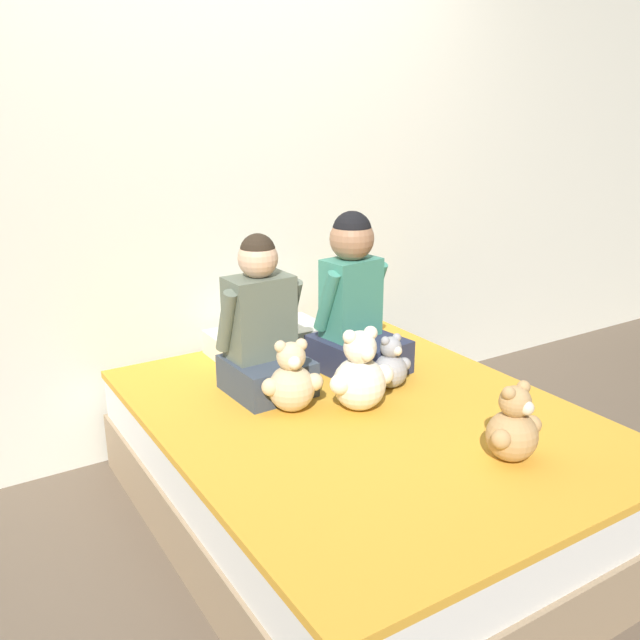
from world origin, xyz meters
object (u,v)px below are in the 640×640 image
(pillow_at_headboard, at_px, (267,340))
(teddy_bear_at_foot_of_bed, at_px, (513,428))
(teddy_bear_between_children, at_px, (360,375))
(child_on_left, at_px, (262,328))
(teddy_bear_held_by_right_child, at_px, (391,365))
(child_on_right, at_px, (354,304))
(bed, at_px, (361,466))
(teddy_bear_held_by_left_child, at_px, (292,381))

(pillow_at_headboard, bearing_deg, teddy_bear_at_foot_of_bed, -81.18)
(teddy_bear_between_children, distance_m, teddy_bear_at_foot_of_bed, 0.61)
(child_on_left, distance_m, teddy_bear_held_by_right_child, 0.54)
(child_on_right, distance_m, teddy_bear_between_children, 0.45)
(bed, xyz_separation_m, child_on_right, (0.22, 0.39, 0.53))
(teddy_bear_between_children, distance_m, pillow_at_headboard, 0.74)
(teddy_bear_held_by_right_child, height_order, teddy_bear_between_children, teddy_bear_between_children)
(teddy_bear_held_by_left_child, distance_m, pillow_at_headboard, 0.66)
(teddy_bear_held_by_left_child, distance_m, teddy_bear_between_children, 0.26)
(child_on_left, height_order, child_on_right, child_on_right)
(child_on_left, distance_m, pillow_at_headboard, 0.49)
(teddy_bear_held_by_left_child, bearing_deg, child_on_right, 43.23)
(child_on_left, xyz_separation_m, teddy_bear_held_by_left_child, (0.00, -0.23, -0.14))
(teddy_bear_held_by_right_child, height_order, pillow_at_headboard, teddy_bear_held_by_right_child)
(bed, xyz_separation_m, child_on_left, (-0.22, 0.38, 0.50))
(bed, relative_size, teddy_bear_held_by_left_child, 6.63)
(bed, relative_size, pillow_at_headboard, 3.50)
(child_on_right, distance_m, teddy_bear_at_foot_of_bed, 0.95)
(teddy_bear_held_by_right_child, distance_m, teddy_bear_at_foot_of_bed, 0.68)
(teddy_bear_between_children, bearing_deg, teddy_bear_at_foot_of_bed, -67.74)
(teddy_bear_held_by_left_child, relative_size, teddy_bear_between_children, 0.88)
(teddy_bear_held_by_left_child, bearing_deg, teddy_bear_held_by_right_child, 12.49)
(bed, xyz_separation_m, teddy_bear_held_by_right_child, (0.23, 0.13, 0.33))
(child_on_left, relative_size, child_on_right, 0.93)
(child_on_left, relative_size, teddy_bear_held_by_left_child, 2.25)
(child_on_left, height_order, teddy_bear_at_foot_of_bed, child_on_left)
(teddy_bear_held_by_left_child, relative_size, teddy_bear_held_by_right_child, 1.26)
(child_on_left, bearing_deg, teddy_bear_held_by_right_child, -32.00)
(child_on_left, xyz_separation_m, child_on_right, (0.45, 0.00, 0.03))
(teddy_bear_held_by_right_child, relative_size, teddy_bear_at_foot_of_bed, 0.84)
(teddy_bear_held_by_left_child, distance_m, teddy_bear_held_by_right_child, 0.45)
(teddy_bear_held_by_left_child, height_order, pillow_at_headboard, teddy_bear_held_by_left_child)
(child_on_left, xyz_separation_m, pillow_at_headboard, (0.22, 0.38, -0.21))
(bed, relative_size, child_on_left, 2.94)
(bed, distance_m, teddy_bear_held_by_left_child, 0.44)
(bed, distance_m, teddy_bear_at_foot_of_bed, 0.68)
(bed, bearing_deg, teddy_bear_held_by_left_child, 145.08)
(child_on_left, height_order, teddy_bear_between_children, child_on_left)
(teddy_bear_held_by_left_child, bearing_deg, bed, -19.36)
(teddy_bear_held_by_left_child, bearing_deg, child_on_left, 105.75)
(bed, distance_m, child_on_left, 0.67)
(teddy_bear_held_by_right_child, bearing_deg, child_on_right, 84.89)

